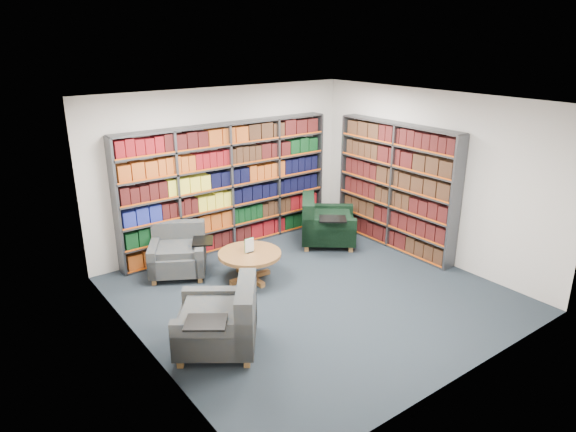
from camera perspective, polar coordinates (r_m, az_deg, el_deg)
room_shell at (r=7.12m, az=2.87°, el=1.36°), size 5.02×5.02×2.82m
bookshelf_back at (r=9.06m, az=-6.58°, el=3.25°), size 4.00×0.28×2.20m
bookshelf_right at (r=9.19m, az=11.83°, el=3.19°), size 0.28×2.50×2.20m
chair_teal_left at (r=8.41m, az=-12.06°, el=-4.11°), size 1.16×1.16×0.77m
chair_green_right at (r=9.34m, az=3.93°, el=-1.02°), size 1.33×1.33×0.86m
chair_teal_front at (r=6.35m, az=-7.13°, el=-11.72°), size 1.30×1.30×0.85m
coffee_table at (r=7.95m, az=-4.26°, el=-4.68°), size 0.97×0.97×0.68m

